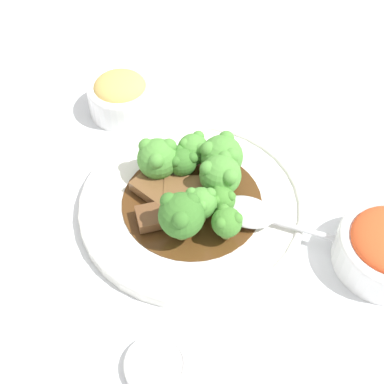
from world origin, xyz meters
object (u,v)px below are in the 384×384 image
at_px(broccoli_floret_2, 182,162).
at_px(serving_spoon, 259,216).
at_px(broccoli_floret_0, 182,215).
at_px(side_bowl_appetizer, 121,95).
at_px(broccoli_floret_5, 227,222).
at_px(broccoli_floret_3, 201,203).
at_px(broccoli_floret_4, 195,149).
at_px(beef_strip_0, 155,191).
at_px(broccoli_floret_6, 158,158).
at_px(main_plate, 192,204).
at_px(beef_strip_1, 190,189).
at_px(broccoli_floret_8, 221,200).
at_px(broccoli_floret_7, 221,155).
at_px(beef_strip_2, 160,215).
at_px(broccoli_floret_1, 220,174).

xyz_separation_m(broccoli_floret_2, serving_spoon, (0.07, 0.09, -0.02)).
distance_m(broccoli_floret_0, broccoli_floret_2, 0.09).
bearing_deg(side_bowl_appetizer, broccoli_floret_5, 32.10).
relative_size(broccoli_floret_2, broccoli_floret_3, 0.84).
xyz_separation_m(broccoli_floret_4, broccoli_floret_5, (0.11, 0.04, 0.00)).
height_order(broccoli_floret_2, serving_spoon, broccoli_floret_2).
distance_m(broccoli_floret_3, side_bowl_appetizer, 0.24).
bearing_deg(broccoli_floret_2, broccoli_floret_5, 29.93).
relative_size(broccoli_floret_2, broccoli_floret_4, 0.91).
bearing_deg(beef_strip_0, broccoli_floret_4, 137.79).
height_order(broccoli_floret_4, broccoli_floret_6, broccoli_floret_6).
distance_m(main_plate, beef_strip_0, 0.05).
bearing_deg(beef_strip_0, serving_spoon, 74.41).
distance_m(beef_strip_1, broccoli_floret_8, 0.05).
xyz_separation_m(broccoli_floret_0, broccoli_floret_7, (-0.10, 0.05, -0.01)).
xyz_separation_m(beef_strip_1, serving_spoon, (0.04, 0.08, -0.00)).
xyz_separation_m(beef_strip_0, beef_strip_2, (0.04, 0.01, -0.00)).
distance_m(broccoli_floret_1, serving_spoon, 0.07).
distance_m(main_plate, beef_strip_2, 0.05).
bearing_deg(broccoli_floret_0, beef_strip_1, 173.14).
distance_m(beef_strip_2, broccoli_floret_3, 0.05).
relative_size(beef_strip_0, broccoli_floret_2, 1.56).
xyz_separation_m(beef_strip_0, serving_spoon, (0.04, 0.13, -0.00)).
bearing_deg(main_plate, broccoli_floret_8, 63.20).
distance_m(broccoli_floret_5, side_bowl_appetizer, 0.28).
relative_size(broccoli_floret_2, side_bowl_appetizer, 0.44).
xyz_separation_m(main_plate, broccoli_floret_5, (0.05, 0.04, 0.04)).
height_order(broccoli_floret_4, broccoli_floret_5, broccoli_floret_4).
bearing_deg(beef_strip_2, beef_strip_0, -167.44).
xyz_separation_m(beef_strip_0, broccoli_floret_4, (-0.05, 0.05, 0.02)).
height_order(beef_strip_0, beef_strip_1, beef_strip_1).
bearing_deg(broccoli_floret_5, broccoli_floret_0, -90.72).
bearing_deg(broccoli_floret_7, serving_spoon, 30.82).
height_order(broccoli_floret_3, serving_spoon, broccoli_floret_3).
distance_m(broccoli_floret_0, serving_spoon, 0.10).
distance_m(beef_strip_1, side_bowl_appetizer, 0.20).
distance_m(broccoli_floret_2, side_bowl_appetizer, 0.17).
xyz_separation_m(broccoli_floret_0, side_bowl_appetizer, (-0.23, -0.10, -0.03)).
bearing_deg(beef_strip_2, beef_strip_1, 139.69).
relative_size(beef_strip_2, broccoli_floret_0, 0.98).
relative_size(beef_strip_2, broccoli_floret_2, 1.47).
distance_m(broccoli_floret_7, broccoli_floret_8, 0.07).
distance_m(main_plate, beef_strip_1, 0.02).
bearing_deg(broccoli_floret_4, beef_strip_2, -23.65).
xyz_separation_m(main_plate, beef_strip_2, (0.03, -0.04, 0.02)).
bearing_deg(broccoli_floret_5, broccoli_floret_2, -150.07).
bearing_deg(broccoli_floret_7, broccoli_floret_1, -3.17).
distance_m(beef_strip_1, broccoli_floret_2, 0.04).
distance_m(main_plate, broccoli_floret_4, 0.07).
bearing_deg(broccoli_floret_6, broccoli_floret_0, 19.32).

